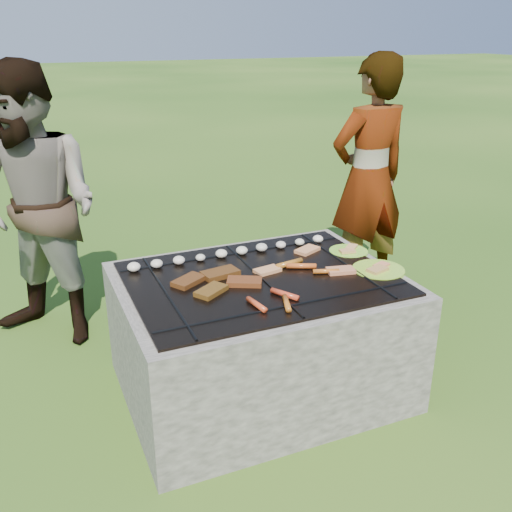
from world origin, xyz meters
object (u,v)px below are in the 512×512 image
(plate_far, at_px, (349,251))
(fire_pit, at_px, (260,339))
(plate_near, at_px, (378,270))
(bystander, at_px, (37,210))
(cook, at_px, (369,179))

(plate_far, bearing_deg, fire_pit, -167.08)
(plate_far, bearing_deg, plate_near, -90.24)
(bystander, bearing_deg, fire_pit, -2.30)
(fire_pit, height_order, cook, cook)
(plate_far, height_order, plate_near, plate_near)
(cook, bearing_deg, plate_far, 46.44)
(fire_pit, bearing_deg, bystander, 133.47)
(plate_far, height_order, bystander, bystander)
(bystander, bearing_deg, cook, 40.10)
(plate_near, height_order, cook, cook)
(plate_far, xyz_separation_m, bystander, (-1.46, 0.82, 0.17))
(fire_pit, distance_m, bystander, 1.40)
(plate_near, bearing_deg, plate_far, 89.76)
(plate_far, relative_size, plate_near, 0.89)
(fire_pit, relative_size, plate_far, 5.42)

